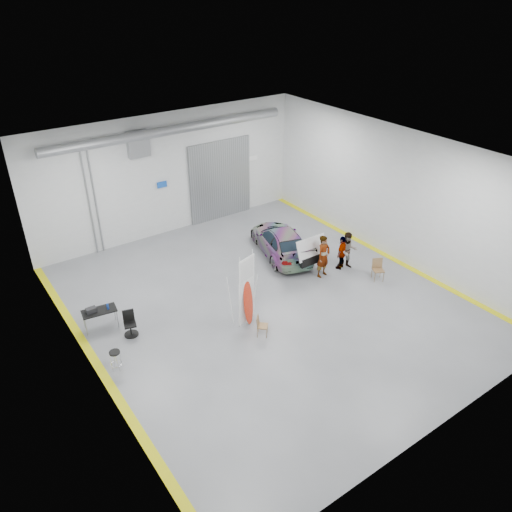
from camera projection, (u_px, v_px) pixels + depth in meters
ground at (266, 302)px, 20.04m from camera, size 16.00×16.00×0.00m
room_shell at (239, 189)px, 19.72m from camera, size 14.02×16.18×6.01m
sedan_car at (281, 241)px, 23.18m from camera, size 3.08×4.89×1.32m
person_a at (323, 256)px, 21.35m from camera, size 0.77×0.57×1.92m
person_b at (348, 251)px, 21.98m from camera, size 1.06×0.99×1.73m
person_c at (342, 252)px, 21.98m from camera, size 0.99×0.72×1.58m
surfboard_display at (246, 297)px, 18.21m from camera, size 0.83×0.39×3.00m
folding_chair_near at (262, 329)px, 18.10m from camera, size 0.53×0.60×0.80m
folding_chair_far at (377, 274)px, 21.37m from camera, size 0.60×0.65×0.95m
shop_stool at (116, 361)px, 16.46m from camera, size 0.38×0.38×0.75m
work_table at (97, 311)px, 18.20m from camera, size 1.31×0.79×1.00m
office_chair at (130, 325)px, 18.05m from camera, size 0.52×0.55×0.97m
trunk_lid at (310, 245)px, 21.40m from camera, size 1.54×0.94×0.04m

